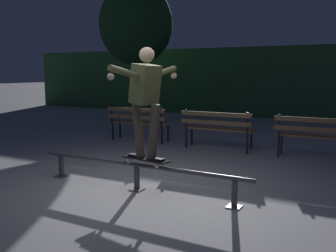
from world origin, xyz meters
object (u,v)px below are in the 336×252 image
at_px(skateboard, 146,159).
at_px(tree_far_left, 136,25).
at_px(park_bench_leftmost, 138,120).
at_px(park_bench_left_center, 217,126).
at_px(grind_rail, 137,169).
at_px(skateboarder, 146,93).
at_px(park_bench_right_center, 317,133).

height_order(skateboard, tree_far_left, tree_far_left).
bearing_deg(tree_far_left, skateboard, -55.75).
xyz_separation_m(park_bench_leftmost, park_bench_left_center, (2.07, 0.00, 0.00)).
bearing_deg(skateboard, park_bench_left_center, 93.55).
bearing_deg(grind_rail, skateboarder, -0.16).
distance_m(skateboard, skateboarder, 0.94).
bearing_deg(skateboard, park_bench_leftmost, 124.82).
distance_m(grind_rail, tree_far_left, 9.23).
bearing_deg(tree_far_left, park_bench_right_center, -30.42).
height_order(skateboarder, tree_far_left, tree_far_left).
distance_m(skateboard, tree_far_left, 9.26).
relative_size(skateboarder, tree_far_left, 0.32).
relative_size(park_bench_right_center, tree_far_left, 0.33).
bearing_deg(park_bench_right_center, tree_far_left, 149.58).
xyz_separation_m(grind_rail, skateboard, (0.16, 0.00, 0.17)).
distance_m(grind_rail, park_bench_right_center, 3.85).
xyz_separation_m(skateboard, park_bench_leftmost, (-2.27, 3.26, 0.06)).
height_order(grind_rail, park_bench_right_center, park_bench_right_center).
height_order(park_bench_leftmost, park_bench_right_center, same).
height_order(skateboarder, park_bench_left_center, skateboarder).
height_order(grind_rail, park_bench_left_center, park_bench_left_center).
bearing_deg(skateboarder, park_bench_right_center, 60.29).
height_order(park_bench_leftmost, park_bench_left_center, same).
relative_size(skateboard, tree_far_left, 0.16).
relative_size(skateboard, park_bench_left_center, 0.50).
bearing_deg(grind_rail, park_bench_leftmost, 122.88).
distance_m(grind_rail, park_bench_leftmost, 3.89).
bearing_deg(skateboard, tree_far_left, 124.25).
bearing_deg(skateboarder, park_bench_left_center, 93.60).
bearing_deg(skateboarder, skateboard, 171.22).
bearing_deg(skateboard, grind_rail, -180.00).
xyz_separation_m(park_bench_leftmost, park_bench_right_center, (4.14, 0.00, 0.00)).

